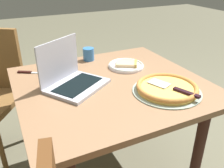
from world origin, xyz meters
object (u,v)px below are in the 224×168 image
object	(u,v)px
dining_table	(111,98)
laptop	(71,77)
table_knife	(31,73)
pizza_tray	(167,88)
drink_cup	(89,54)
pizza_plate	(126,65)

from	to	relation	value
dining_table	laptop	distance (m)	0.27
dining_table	table_knife	world-z (taller)	table_knife
pizza_tray	drink_cup	xyz separation A→B (m)	(-0.20, 0.61, 0.02)
drink_cup	table_knife	bearing A→B (deg)	-172.07
pizza_plate	pizza_tray	world-z (taller)	pizza_tray
table_knife	laptop	bearing A→B (deg)	-57.59
drink_cup	laptop	bearing A→B (deg)	-124.03
drink_cup	dining_table	bearing A→B (deg)	-92.10
pizza_plate	table_knife	bearing A→B (deg)	163.45
dining_table	pizza_plate	size ratio (longest dim) A/B	4.49
table_knife	drink_cup	world-z (taller)	drink_cup
dining_table	pizza_tray	distance (m)	0.33
dining_table	drink_cup	size ratio (longest dim) A/B	12.00
table_knife	drink_cup	size ratio (longest dim) A/B	2.19
pizza_tray	dining_table	bearing A→B (deg)	133.72
dining_table	laptop	size ratio (longest dim) A/B	2.66
dining_table	pizza_plate	bearing A→B (deg)	40.94
laptop	pizza_tray	world-z (taller)	laptop
pizza_tray	table_knife	distance (m)	0.82
dining_table	pizza_tray	world-z (taller)	pizza_tray
table_knife	pizza_tray	bearing A→B (deg)	-42.85
laptop	pizza_plate	world-z (taller)	laptop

